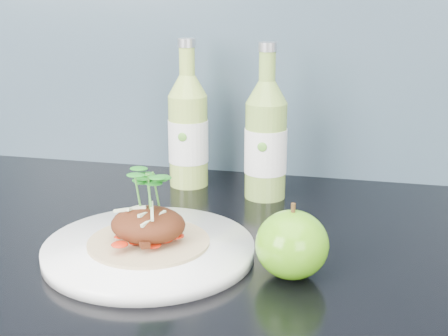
{
  "coord_description": "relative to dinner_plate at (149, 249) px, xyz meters",
  "views": [
    {
      "loc": [
        0.18,
        0.95,
        1.22
      ],
      "look_at": [
        0.01,
        1.67,
        1.0
      ],
      "focal_mm": 50.0,
      "sensor_mm": 36.0,
      "label": 1
    }
  ],
  "objects": [
    {
      "name": "green_apple",
      "position": [
        0.18,
        -0.02,
        0.03
      ],
      "size": [
        0.11,
        0.11,
        0.09
      ],
      "rotation": [
        0.0,
        0.0,
        0.42
      ],
      "color": "#479810",
      "rests_on": "kitchen_counter"
    },
    {
      "name": "cider_bottle_right",
      "position": [
        0.1,
        0.25,
        0.08
      ],
      "size": [
        0.07,
        0.07,
        0.24
      ],
      "rotation": [
        0.0,
        0.0,
        -0.14
      ],
      "color": "#83A946",
      "rests_on": "kitchen_counter"
    },
    {
      "name": "dinner_plate",
      "position": [
        0.0,
        0.0,
        0.0
      ],
      "size": [
        0.34,
        0.34,
        0.02
      ],
      "color": "white",
      "rests_on": "kitchen_counter"
    },
    {
      "name": "cider_bottle_left",
      "position": [
        -0.03,
        0.28,
        0.08
      ],
      "size": [
        0.08,
        0.08,
        0.24
      ],
      "rotation": [
        0.0,
        0.0,
        -0.36
      ],
      "color": "#A0C150",
      "rests_on": "kitchen_counter"
    },
    {
      "name": "pork_taco",
      "position": [
        -0.0,
        0.0,
        0.04
      ],
      "size": [
        0.15,
        0.15,
        0.1
      ],
      "color": "tan",
      "rests_on": "dinner_plate"
    }
  ]
}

